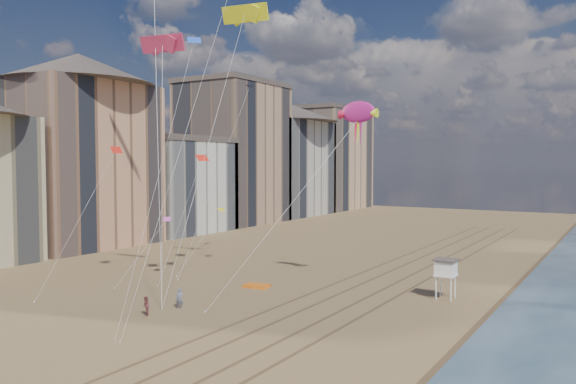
{
  "coord_description": "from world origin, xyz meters",
  "views": [
    {
      "loc": [
        24.61,
        -20.59,
        12.37
      ],
      "look_at": [
        -4.24,
        26.0,
        9.5
      ],
      "focal_mm": 35.0,
      "sensor_mm": 36.0,
      "label": 1
    }
  ],
  "objects_px": {
    "lifeguard_stand": "(446,268)",
    "grounded_kite": "(257,286)",
    "show_kite": "(358,113)",
    "kite_flyer_b": "(146,306)",
    "kite_flyer_a": "(180,298)"
  },
  "relations": [
    {
      "from": "lifeguard_stand",
      "to": "grounded_kite",
      "type": "xyz_separation_m",
      "value": [
        -17.3,
        -5.12,
        -2.67
      ]
    },
    {
      "from": "grounded_kite",
      "to": "show_kite",
      "type": "xyz_separation_m",
      "value": [
        8.96,
        4.14,
        17.02
      ]
    },
    {
      "from": "grounded_kite",
      "to": "kite_flyer_b",
      "type": "bearing_deg",
      "value": -105.33
    },
    {
      "from": "kite_flyer_b",
      "to": "show_kite",
      "type": "bearing_deg",
      "value": 108.0
    },
    {
      "from": "show_kite",
      "to": "kite_flyer_a",
      "type": "relative_size",
      "value": 12.73
    },
    {
      "from": "grounded_kite",
      "to": "kite_flyer_b",
      "type": "distance_m",
      "value": 13.37
    },
    {
      "from": "lifeguard_stand",
      "to": "grounded_kite",
      "type": "height_order",
      "value": "lifeguard_stand"
    },
    {
      "from": "lifeguard_stand",
      "to": "show_kite",
      "type": "xyz_separation_m",
      "value": [
        -8.35,
        -0.98,
        14.34
      ]
    },
    {
      "from": "grounded_kite",
      "to": "kite_flyer_a",
      "type": "distance_m",
      "value": 10.19
    },
    {
      "from": "lifeguard_stand",
      "to": "kite_flyer_a",
      "type": "height_order",
      "value": "lifeguard_stand"
    },
    {
      "from": "kite_flyer_a",
      "to": "kite_flyer_b",
      "type": "bearing_deg",
      "value": -136.28
    },
    {
      "from": "show_kite",
      "to": "kite_flyer_b",
      "type": "distance_m",
      "value": 26.13
    },
    {
      "from": "kite_flyer_b",
      "to": "grounded_kite",
      "type": "bearing_deg",
      "value": 132.22
    },
    {
      "from": "kite_flyer_a",
      "to": "kite_flyer_b",
      "type": "xyz_separation_m",
      "value": [
        -0.81,
        -3.12,
        -0.08
      ]
    },
    {
      "from": "grounded_kite",
      "to": "kite_flyer_a",
      "type": "bearing_deg",
      "value": -103.01
    }
  ]
}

